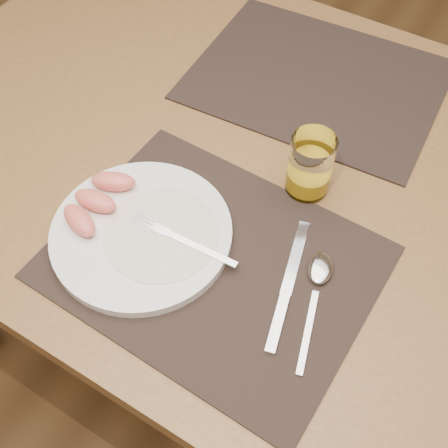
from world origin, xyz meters
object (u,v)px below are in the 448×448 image
(juice_glass, at_px, (310,167))
(placemat_near, at_px, (213,262))
(placemat_far, at_px, (316,80))
(knife, at_px, (285,294))
(plate, at_px, (142,233))
(table, at_px, (268,192))
(spoon, at_px, (319,277))
(fork, at_px, (174,236))

(juice_glass, bearing_deg, placemat_near, -105.13)
(placemat_far, height_order, knife, knife)
(plate, bearing_deg, table, 69.06)
(plate, distance_m, spoon, 0.27)
(placemat_near, height_order, placemat_far, same)
(spoon, bearing_deg, fork, -165.14)
(fork, xyz_separation_m, knife, (0.18, 0.01, -0.02))
(placemat_near, distance_m, plate, 0.12)
(spoon, bearing_deg, placemat_far, 116.15)
(knife, xyz_separation_m, spoon, (0.03, 0.05, 0.00))
(table, xyz_separation_m, knife, (0.14, -0.22, 0.09))
(knife, distance_m, spoon, 0.06)
(table, xyz_separation_m, spoon, (0.17, -0.17, 0.09))
(placemat_near, xyz_separation_m, spoon, (0.14, 0.05, 0.01))
(fork, bearing_deg, table, 79.33)
(placemat_near, xyz_separation_m, placemat_far, (-0.05, 0.44, 0.00))
(spoon, distance_m, juice_glass, 0.17)
(fork, distance_m, spoon, 0.22)
(placemat_far, relative_size, spoon, 2.37)
(table, height_order, placemat_far, placemat_far)
(placemat_near, xyz_separation_m, fork, (-0.07, -0.00, 0.02))
(table, relative_size, knife, 6.46)
(table, distance_m, spoon, 0.25)
(knife, bearing_deg, fork, -177.61)
(table, distance_m, plate, 0.27)
(table, relative_size, spoon, 7.38)
(placemat_near, bearing_deg, knife, 2.40)
(plate, height_order, knife, plate)
(knife, distance_m, juice_glass, 0.21)
(table, bearing_deg, knife, -57.27)
(juice_glass, bearing_deg, plate, -127.98)
(plate, bearing_deg, placemat_far, 81.65)
(placemat_near, xyz_separation_m, juice_glass, (0.05, 0.20, 0.05))
(placemat_far, relative_size, knife, 2.08)
(table, relative_size, fork, 8.00)
(plate, relative_size, juice_glass, 2.58)
(table, xyz_separation_m, plate, (-0.09, -0.24, 0.10))
(spoon, xyz_separation_m, juice_glass, (-0.09, 0.14, 0.04))
(fork, bearing_deg, knife, 2.39)
(plate, bearing_deg, knife, 5.72)
(placemat_far, distance_m, spoon, 0.43)
(placemat_far, height_order, fork, fork)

